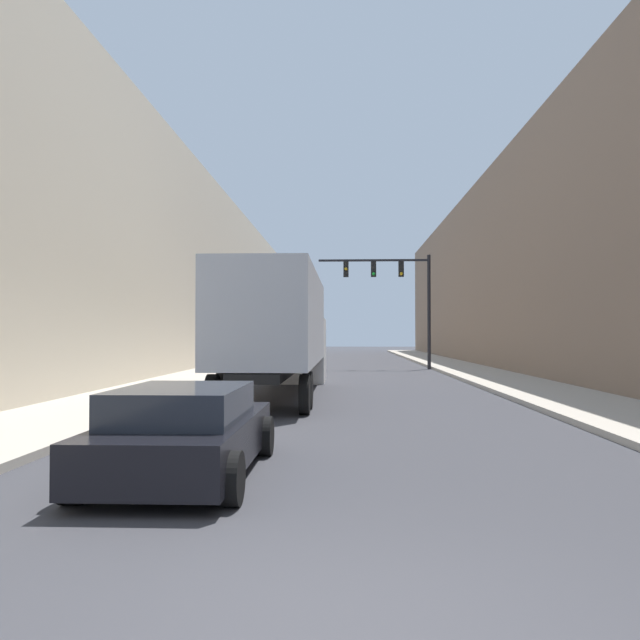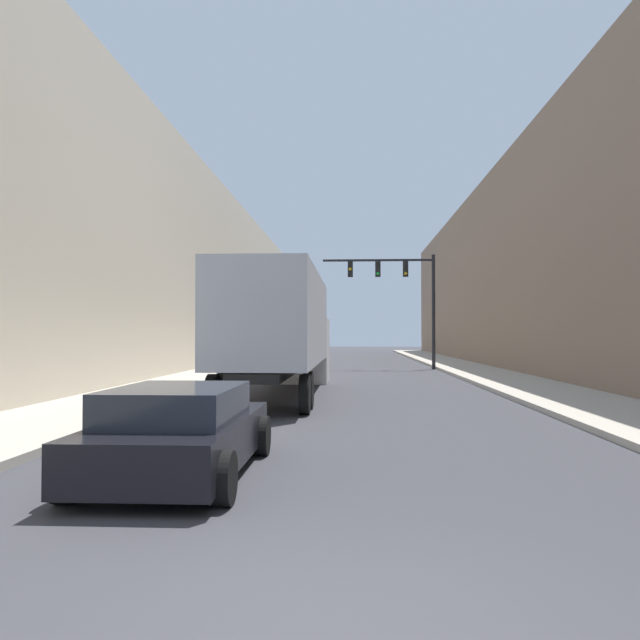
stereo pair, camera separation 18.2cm
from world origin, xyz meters
name	(u,v)px [view 2 (the right image)]	position (x,y,z in m)	size (l,w,h in m)	color
ground_plane	(331,638)	(0.00, 0.00, 0.00)	(200.00, 200.00, 0.00)	#38383D
sidewalk_right	(472,370)	(6.57, 30.00, 0.07)	(3.32, 80.00, 0.15)	#B2A899
sidewalk_left	(231,369)	(-6.57, 30.00, 0.07)	(3.32, 80.00, 0.15)	#B2A899
building_right	(559,263)	(11.23, 30.00, 5.82)	(6.00, 80.00, 11.65)	#846B56
building_left	(149,265)	(-11.23, 30.00, 5.87)	(6.00, 80.00, 11.73)	beige
semi_truck	(283,329)	(-2.19, 16.69, 2.16)	(2.60, 13.42, 3.85)	#B2B7C1
sedan_car	(180,432)	(-2.28, 4.57, 0.61)	(2.09, 4.32, 1.26)	black
traffic_signal_gantry	(404,288)	(3.06, 31.84, 4.69)	(6.45, 0.35, 6.58)	black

